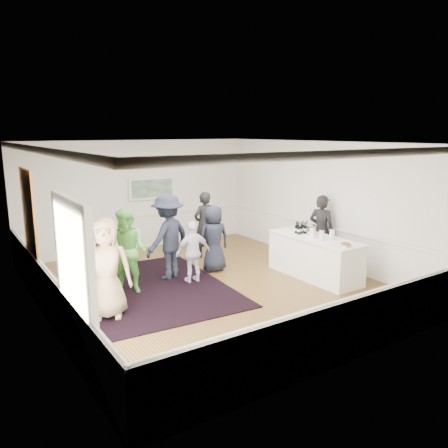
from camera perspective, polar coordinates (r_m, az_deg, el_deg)
floor at (r=9.99m, az=-1.78°, el=-8.09°), size 8.00×8.00×0.00m
ceiling at (r=9.39m, az=-1.91°, el=10.58°), size 7.00×8.00×0.02m
wall_left at (r=8.33m, az=-22.83°, el=-1.66°), size 0.02×8.00×3.20m
wall_right at (r=11.75m, az=12.88°, el=2.72°), size 0.02×8.00×3.20m
wall_back at (r=13.09m, az=-11.07°, el=3.73°), size 7.00×0.02×3.20m
wall_front at (r=6.59m, az=16.75°, el=-4.66°), size 7.00×0.02×3.20m
wainscoting at (r=9.83m, az=-1.80°, el=-5.36°), size 7.00×8.00×1.00m
mirror at (r=9.56m, az=-24.13°, el=1.11°), size 0.05×1.25×1.85m
doorway at (r=6.59m, az=-19.07°, el=-6.47°), size 0.10×1.78×2.56m
landscape_painting at (r=13.18m, az=-9.40°, el=4.63°), size 1.44×0.06×0.66m
area_rug at (r=9.95m, az=-9.74°, el=-8.29°), size 3.51×4.44×0.02m
serving_table at (r=10.67m, az=11.74°, el=-4.24°), size 0.92×2.43×0.98m
bartender at (r=11.49m, az=12.58°, el=-0.86°), size 0.64×0.79×1.86m
guest_tan at (r=8.39m, az=-15.15°, el=-5.62°), size 1.09×0.90×1.91m
guest_green at (r=9.58m, az=-12.46°, el=-3.48°), size 1.11×1.13×1.84m
guest_lilac at (r=10.06m, az=-4.05°, el=-3.68°), size 0.86×0.40×1.44m
guest_dark_a at (r=10.32m, az=-7.31°, el=-1.68°), size 1.49×1.18×2.02m
guest_dark_b at (r=12.05m, az=-2.66°, el=-0.09°), size 0.73×0.55×1.82m
guest_navy at (r=10.84m, az=-1.36°, el=-1.90°), size 0.86×0.61×1.66m
wine_bottles at (r=10.87m, az=10.06°, el=-0.37°), size 0.44×0.24×0.31m
juice_pitchers at (r=10.36m, az=12.68°, el=-1.29°), size 0.38×0.48×0.24m
ice_bucket at (r=10.71m, az=11.27°, el=-0.82°), size 0.26×0.26×0.25m
nut_bowl at (r=9.85m, az=15.59°, el=-2.62°), size 0.25×0.25×0.07m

